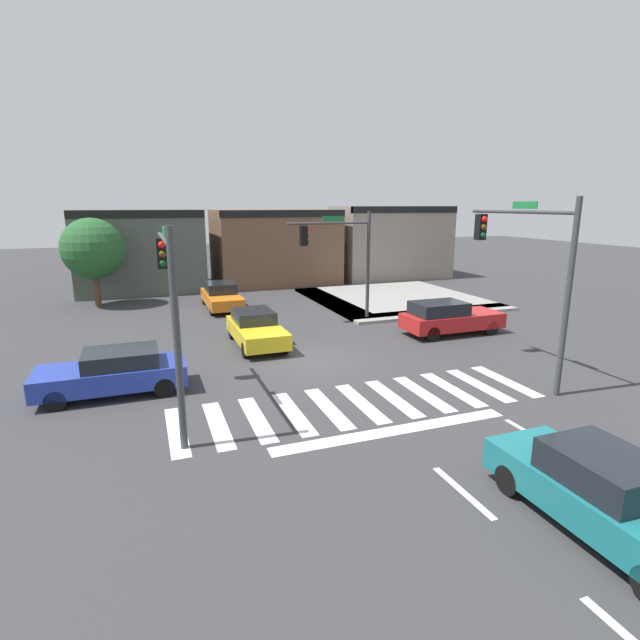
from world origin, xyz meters
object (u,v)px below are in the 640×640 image
at_px(car_red, 449,317).
at_px(roadside_tree, 93,249).
at_px(car_yellow, 256,328).
at_px(car_blue, 114,372).
at_px(traffic_signal_northeast, 340,248).
at_px(car_orange, 221,296).
at_px(car_teal, 603,494).
at_px(traffic_signal_southwest, 168,285).
at_px(traffic_signal_southeast, 527,257).

distance_m(car_red, roadside_tree, 20.28).
distance_m(car_yellow, car_red, 8.86).
bearing_deg(car_blue, car_yellow, -144.60).
bearing_deg(car_yellow, traffic_signal_northeast, 118.10).
relative_size(car_orange, roadside_tree, 0.93).
xyz_separation_m(car_teal, roadside_tree, (-10.10, 25.39, 2.64)).
bearing_deg(roadside_tree, car_teal, -68.30).
bearing_deg(traffic_signal_southwest, car_teal, -139.23).
bearing_deg(traffic_signal_southeast, traffic_signal_southwest, 85.56).
relative_size(traffic_signal_northeast, car_red, 1.20).
height_order(car_red, roadside_tree, roadside_tree).
distance_m(traffic_signal_northeast, car_teal, 17.18).
bearing_deg(car_blue, car_orange, -113.79).
distance_m(car_teal, roadside_tree, 27.45).
xyz_separation_m(traffic_signal_northeast, traffic_signal_southeast, (2.66, -9.70, 0.44)).
height_order(traffic_signal_southeast, car_teal, traffic_signal_southeast).
distance_m(traffic_signal_southeast, car_yellow, 10.94).
distance_m(traffic_signal_northeast, car_red, 6.26).
xyz_separation_m(traffic_signal_southeast, car_blue, (-13.07, 3.17, -3.46)).
bearing_deg(car_red, roadside_tree, 141.27).
height_order(traffic_signal_northeast, car_orange, traffic_signal_northeast).
distance_m(traffic_signal_southeast, car_orange, 17.39).
relative_size(car_red, roadside_tree, 0.90).
relative_size(car_orange, car_teal, 1.06).
xyz_separation_m(traffic_signal_northeast, car_yellow, (-4.96, -2.65, -3.02)).
height_order(traffic_signal_southwest, car_teal, traffic_signal_southwest).
bearing_deg(traffic_signal_southwest, car_orange, -14.03).
xyz_separation_m(traffic_signal_southwest, roadside_tree, (-3.20, 17.38, -0.37)).
height_order(traffic_signal_southeast, car_yellow, traffic_signal_southeast).
height_order(traffic_signal_northeast, car_red, traffic_signal_northeast).
xyz_separation_m(car_orange, roadside_tree, (-6.77, 3.11, 2.65)).
bearing_deg(traffic_signal_southwest, car_yellow, -31.21).
xyz_separation_m(traffic_signal_northeast, car_red, (3.79, -4.01, -2.95)).
relative_size(traffic_signal_southwest, roadside_tree, 1.09).
bearing_deg(car_orange, car_red, 43.27).
xyz_separation_m(traffic_signal_southeast, car_teal, (-4.45, -7.12, -3.44)).
height_order(car_orange, car_yellow, car_orange).
xyz_separation_m(traffic_signal_southeast, car_red, (1.13, 5.68, -3.39)).
distance_m(car_orange, car_teal, 22.53).
bearing_deg(roadside_tree, car_orange, -24.65).
xyz_separation_m(traffic_signal_southeast, roadside_tree, (-14.56, 18.27, -0.80)).
relative_size(traffic_signal_northeast, car_teal, 1.23).
bearing_deg(car_teal, traffic_signal_southwest, 40.77).
xyz_separation_m(traffic_signal_northeast, car_orange, (-5.13, 5.46, -3.01)).
bearing_deg(car_orange, car_teal, 8.51).
distance_m(traffic_signal_northeast, car_orange, 8.08).
xyz_separation_m(car_blue, roadside_tree, (-1.48, 15.09, 2.66)).
bearing_deg(car_red, traffic_signal_northeast, 133.35).
bearing_deg(car_yellow, traffic_signal_southwest, -31.21).
bearing_deg(traffic_signal_southeast, car_teal, 147.99).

